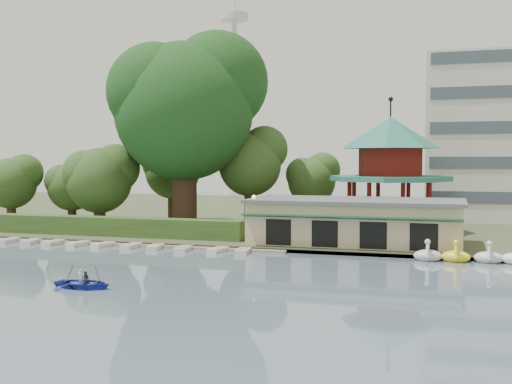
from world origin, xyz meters
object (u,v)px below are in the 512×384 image
at_px(boathouse, 356,221).
at_px(big_tree, 187,101).
at_px(dock, 107,243).
at_px(pavilion, 390,162).
at_px(rowboat_with_passengers, 83,279).

distance_m(boathouse, big_tree, 22.91).
bearing_deg(boathouse, dock, -167.76).
distance_m(pavilion, rowboat_with_passengers, 36.69).
bearing_deg(big_tree, rowboat_with_passengers, -79.17).
bearing_deg(big_tree, dock, -106.16).
distance_m(boathouse, rowboat_with_passengers, 26.27).
xyz_separation_m(boathouse, big_tree, (-18.80, 6.26, 11.51)).
distance_m(dock, big_tree, 17.92).
bearing_deg(pavilion, boathouse, -101.28).
relative_size(dock, rowboat_with_passengers, 6.49).
xyz_separation_m(boathouse, pavilion, (2.00, 10.03, 5.11)).
bearing_deg(dock, rowboat_with_passengers, -63.94).
distance_m(boathouse, pavilion, 11.43).
relative_size(dock, pavilion, 2.52).
distance_m(pavilion, big_tree, 22.08).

